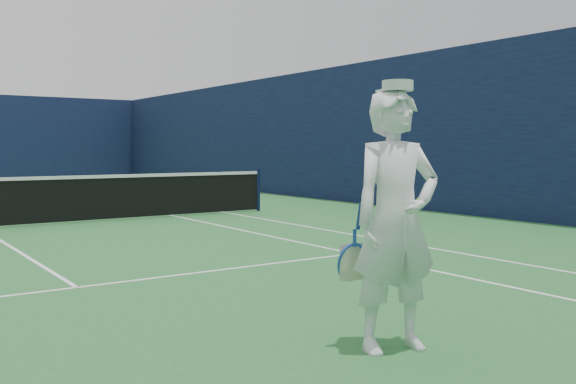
% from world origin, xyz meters
% --- Properties ---
extents(tennis_player, '(0.83, 0.65, 2.12)m').
position_xyz_m(tennis_player, '(1.43, -10.08, 1.04)').
color(tennis_player, white).
rests_on(tennis_player, ground).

